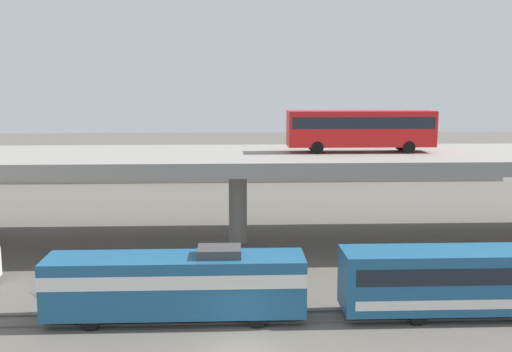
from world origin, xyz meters
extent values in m
plane|color=#605B54|center=(0.00, 0.00, 0.00)|extent=(260.00, 260.00, 0.00)
cube|color=#59544C|center=(0.00, 3.23, 0.06)|extent=(110.00, 0.12, 0.12)
cube|color=#59544C|center=(0.00, 4.77, 0.06)|extent=(110.00, 0.12, 0.12)
cube|color=#1E5984|center=(-3.63, 4.00, 2.08)|extent=(14.37, 3.00, 3.20)
cube|color=white|center=(-3.63, 4.00, 2.66)|extent=(14.37, 3.04, 0.77)
cone|color=white|center=(-10.81, 4.00, 1.76)|extent=(1.96, 2.85, 2.85)
cube|color=black|center=(-9.34, 4.00, 2.98)|extent=(1.96, 2.70, 1.02)
cube|color=#3F3F42|center=(-1.18, 4.00, 3.93)|extent=(2.40, 1.80, 0.50)
cylinder|color=black|center=(-8.12, 2.65, 0.48)|extent=(0.96, 0.18, 0.96)
cylinder|color=black|center=(-8.12, 5.35, 0.48)|extent=(0.96, 0.18, 0.96)
cylinder|color=black|center=(0.86, 2.65, 0.48)|extent=(0.96, 0.18, 0.96)
cylinder|color=black|center=(0.86, 5.35, 0.48)|extent=(0.96, 0.18, 0.96)
cylinder|color=black|center=(9.73, 2.65, 0.46)|extent=(0.92, 0.18, 0.92)
cylinder|color=black|center=(9.73, 5.35, 0.46)|extent=(0.92, 0.18, 0.92)
cube|color=gray|center=(0.00, 20.00, 6.99)|extent=(96.00, 12.94, 1.10)
cylinder|color=gray|center=(0.00, 20.00, 3.22)|extent=(1.50, 1.50, 6.44)
cube|color=red|center=(10.10, 20.17, 9.49)|extent=(12.00, 2.55, 2.90)
cube|color=black|center=(10.10, 20.17, 10.01)|extent=(11.52, 2.59, 0.93)
cube|color=black|center=(16.05, 20.17, 9.84)|extent=(0.08, 2.30, 1.74)
cylinder|color=black|center=(13.82, 21.39, 8.04)|extent=(1.00, 0.26, 1.00)
cylinder|color=black|center=(13.82, 18.96, 8.04)|extent=(1.00, 0.26, 1.00)
cylinder|color=black|center=(6.38, 21.39, 8.04)|extent=(1.00, 0.26, 1.00)
cylinder|color=black|center=(6.38, 18.96, 8.04)|extent=(1.00, 0.26, 1.00)
cube|color=gray|center=(0.00, 55.00, 0.70)|extent=(72.67, 11.01, 1.39)
cube|color=#0C4C26|center=(13.40, 55.14, 2.06)|extent=(4.50, 1.83, 0.70)
cube|color=#1E232B|center=(13.63, 55.14, 2.65)|extent=(1.98, 1.61, 0.48)
cylinder|color=black|center=(12.01, 54.27, 1.71)|extent=(0.64, 0.20, 0.64)
cylinder|color=black|center=(12.01, 56.01, 1.71)|extent=(0.64, 0.20, 0.64)
cylinder|color=black|center=(14.80, 54.27, 1.71)|extent=(0.64, 0.20, 0.64)
cylinder|color=black|center=(14.80, 56.01, 1.71)|extent=(0.64, 0.20, 0.64)
cube|color=maroon|center=(-1.74, 56.30, 2.06)|extent=(4.45, 1.86, 0.70)
cube|color=#1E232B|center=(-1.97, 56.30, 2.65)|extent=(1.96, 1.64, 0.48)
cylinder|color=black|center=(-0.36, 57.18, 1.71)|extent=(0.64, 0.20, 0.64)
cylinder|color=black|center=(-0.36, 55.41, 1.71)|extent=(0.64, 0.20, 0.64)
cylinder|color=black|center=(-3.12, 57.18, 1.71)|extent=(0.64, 0.20, 0.64)
cylinder|color=black|center=(-3.12, 55.41, 1.71)|extent=(0.64, 0.20, 0.64)
cube|color=#0C4C26|center=(-29.69, 53.19, 2.06)|extent=(4.15, 1.86, 0.70)
cube|color=#1E232B|center=(-29.89, 53.19, 2.65)|extent=(1.83, 1.64, 0.48)
cylinder|color=black|center=(-28.40, 54.07, 1.71)|extent=(0.64, 0.20, 0.64)
cylinder|color=black|center=(-28.40, 52.30, 1.71)|extent=(0.64, 0.20, 0.64)
cylinder|color=black|center=(-30.97, 54.07, 1.71)|extent=(0.64, 0.20, 0.64)
cylinder|color=black|center=(-30.97, 52.30, 1.71)|extent=(0.64, 0.20, 0.64)
cube|color=#0C4C26|center=(30.26, 54.77, 2.06)|extent=(4.03, 1.71, 0.70)
cube|color=#1E232B|center=(30.46, 54.77, 2.65)|extent=(1.77, 1.50, 0.48)
cylinder|color=black|center=(29.01, 53.96, 1.71)|extent=(0.64, 0.20, 0.64)
cylinder|color=black|center=(29.01, 55.58, 1.71)|extent=(0.64, 0.20, 0.64)
cylinder|color=black|center=(31.51, 53.96, 1.71)|extent=(0.64, 0.20, 0.64)
cylinder|color=black|center=(31.51, 55.58, 1.71)|extent=(0.64, 0.20, 0.64)
cube|color=navy|center=(18.24, 56.50, 2.06)|extent=(4.54, 1.82, 0.70)
cube|color=#1E232B|center=(18.47, 56.50, 2.65)|extent=(2.00, 1.61, 0.48)
cylinder|color=black|center=(16.83, 55.64, 1.71)|extent=(0.64, 0.20, 0.64)
cylinder|color=black|center=(16.83, 57.37, 1.71)|extent=(0.64, 0.20, 0.64)
cylinder|color=black|center=(19.65, 55.64, 1.71)|extent=(0.64, 0.20, 0.64)
cylinder|color=black|center=(19.65, 57.37, 1.71)|extent=(0.64, 0.20, 0.64)
cube|color=maroon|center=(-20.05, 53.89, 2.06)|extent=(4.58, 1.71, 0.70)
cube|color=#1E232B|center=(-20.28, 53.89, 2.65)|extent=(2.02, 1.51, 0.48)
cylinder|color=black|center=(-18.63, 54.71, 1.71)|extent=(0.64, 0.20, 0.64)
cylinder|color=black|center=(-18.63, 53.08, 1.71)|extent=(0.64, 0.20, 0.64)
cylinder|color=black|center=(-21.47, 54.71, 1.71)|extent=(0.64, 0.20, 0.64)
cylinder|color=black|center=(-21.47, 53.08, 1.71)|extent=(0.64, 0.20, 0.64)
cube|color=#2D5170|center=(0.00, 78.00, 0.00)|extent=(140.00, 36.00, 0.01)
camera|label=1|loc=(-0.39, -27.37, 13.17)|focal=40.99mm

